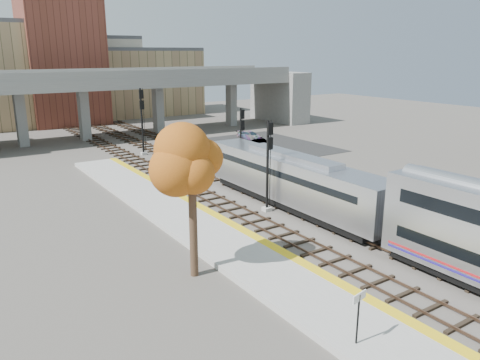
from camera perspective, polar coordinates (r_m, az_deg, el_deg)
ground at (r=31.97m, az=12.39°, el=-6.73°), size 160.00×160.00×0.00m
platform at (r=27.50m, az=1.64°, el=-9.72°), size 4.50×60.00×0.35m
yellow_strip at (r=28.47m, az=4.80°, el=-8.46°), size 0.70×60.00×0.01m
tracks at (r=41.54m, az=0.93°, el=-1.08°), size 10.70×95.00×0.25m
overpass at (r=70.77m, az=-11.59°, el=10.17°), size 54.00×12.00×9.50m
buildings_far at (r=89.94m, az=-19.23°, el=12.01°), size 43.00×21.00×20.60m
parking_lot at (r=61.20m, az=2.80°, el=4.22°), size 14.00×18.00×0.04m
locomotive at (r=36.42m, az=6.34°, el=0.06°), size 3.02×19.05×4.10m
signal_mast_near at (r=35.09m, az=3.44°, el=1.56°), size 0.60×0.64×7.02m
signal_mast_mid at (r=45.24m, az=0.14°, el=4.43°), size 0.60×0.64×6.69m
signal_mast_far at (r=56.12m, az=-11.85°, el=7.03°), size 0.60×0.64×7.81m
station_sign at (r=19.90m, az=14.27°, el=-14.83°), size 0.89×0.22×2.27m
tree at (r=24.14m, az=-5.94°, el=1.91°), size 3.60×3.60×8.42m
car_a at (r=58.11m, az=1.33°, el=4.21°), size 2.43×3.54×1.12m
car_b at (r=59.68m, az=2.61°, el=4.48°), size 1.62×3.39×1.07m
car_c at (r=65.21m, az=1.23°, el=5.45°), size 2.77×4.27×1.15m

